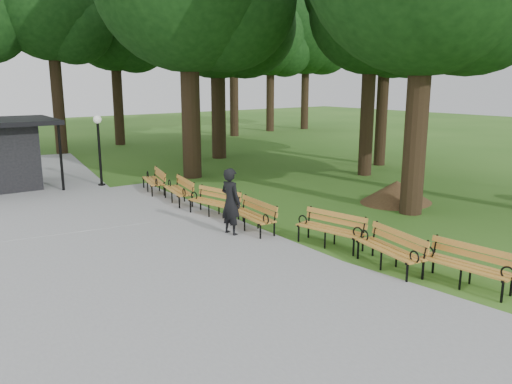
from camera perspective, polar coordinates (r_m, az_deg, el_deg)
ground at (r=12.24m, az=9.41°, el=-7.39°), size 100.00×100.00×0.00m
path at (r=12.37m, az=-14.23°, el=-7.25°), size 12.00×38.00×0.06m
person at (r=13.60m, az=-2.87°, el=-1.12°), size 0.53×0.73×1.85m
lamp_post at (r=20.63m, az=-17.39°, el=6.18°), size 0.32×0.32×2.81m
dirt_mound at (r=18.03m, az=15.60°, el=0.06°), size 2.24×2.24×0.76m
bench_1 at (r=11.19m, az=22.67°, el=-7.77°), size 0.81×1.95×0.88m
bench_2 at (r=11.68m, az=14.84°, el=-6.34°), size 1.01×1.99×0.88m
bench_3 at (r=12.91m, az=8.37°, el=-4.23°), size 0.99×1.99×0.88m
bench_4 at (r=14.04m, az=-0.53°, el=-2.72°), size 0.83×1.96×0.88m
bench_5 at (r=15.55m, az=-4.79°, el=-1.24°), size 1.03×1.99×0.88m
bench_6 at (r=17.40m, az=-8.81°, el=0.14°), size 1.01×1.99×0.88m
bench_7 at (r=19.23m, az=-11.53°, el=1.22°), size 1.11×2.00×0.88m
lawn_tree_1 at (r=22.79m, az=12.98°, el=19.24°), size 5.25×5.25×9.59m
lawn_tree_4 at (r=27.40m, az=-4.45°, el=19.98°), size 7.11×7.11×11.29m
lawn_tree_5 at (r=25.71m, az=14.59°, el=18.84°), size 5.69×5.69×10.00m
tree_backdrop at (r=34.76m, az=-11.73°, el=18.66°), size 36.12×9.77×15.94m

